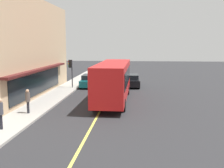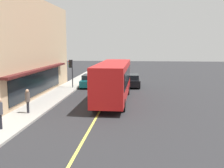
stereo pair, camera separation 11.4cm
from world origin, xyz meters
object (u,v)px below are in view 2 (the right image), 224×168
(pedestrian_near_storefront, at_px, (0,111))
(bus, at_px, (113,80))
(traffic_light, at_px, (71,67))
(pedestrian_at_corner, at_px, (28,99))
(car_black, at_px, (132,81))
(car_teal, at_px, (90,81))

(pedestrian_near_storefront, bearing_deg, bus, -33.13)
(traffic_light, relative_size, pedestrian_at_corner, 1.82)
(bus, height_order, pedestrian_near_storefront, bus)
(car_black, height_order, pedestrian_near_storefront, pedestrian_near_storefront)
(car_teal, bearing_deg, pedestrian_at_corner, 170.44)
(pedestrian_at_corner, bearing_deg, pedestrian_near_storefront, 178.43)
(pedestrian_at_corner, distance_m, pedestrian_near_storefront, 3.78)
(car_black, distance_m, pedestrian_at_corner, 15.65)
(pedestrian_at_corner, bearing_deg, traffic_light, -1.41)
(traffic_light, bearing_deg, bus, -139.95)
(traffic_light, height_order, pedestrian_at_corner, traffic_light)
(traffic_light, relative_size, pedestrian_near_storefront, 1.72)
(traffic_light, relative_size, car_black, 0.73)
(traffic_light, bearing_deg, pedestrian_near_storefront, 178.55)
(car_teal, relative_size, pedestrian_near_storefront, 2.33)
(car_black, xyz_separation_m, pedestrian_at_corner, (-13.85, 7.27, 0.47))
(bus, height_order, pedestrian_at_corner, bus)
(bus, bearing_deg, pedestrian_near_storefront, 146.87)
(bus, xyz_separation_m, pedestrian_at_corner, (-5.26, 5.79, -0.77))
(bus, bearing_deg, pedestrian_at_corner, 132.22)
(car_black, height_order, car_teal, same)
(bus, distance_m, traffic_light, 8.57)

